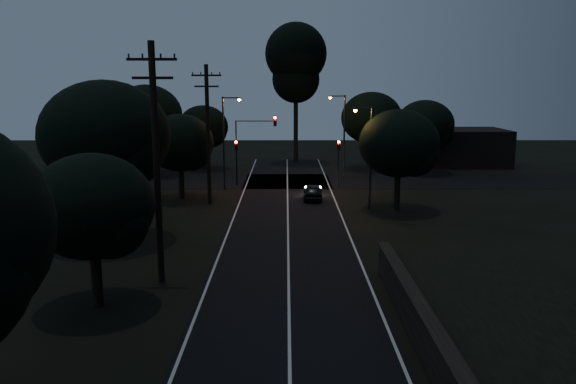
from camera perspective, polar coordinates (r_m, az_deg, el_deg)
name	(u,v)px	position (r m, az deg, el deg)	size (l,w,h in m)	color
road_surface	(288,206)	(42.35, -0.03, -1.45)	(60.00, 70.00, 0.03)	black
utility_pole_mid	(156,160)	(26.12, -13.23, 3.15)	(2.20, 0.30, 11.00)	black
utility_pole_far	(208,133)	(42.78, -8.14, 6.00)	(2.20, 0.30, 10.50)	black
tree_left_b	(96,209)	(23.95, -18.97, -1.67)	(5.07, 5.07, 6.44)	black
tree_left_c	(109,138)	(33.77, -17.71, 5.22)	(7.42, 7.42, 9.37)	black
tree_left_d	(182,144)	(45.12, -10.69, 4.78)	(5.34, 5.34, 6.78)	black
tree_far_nw	(205,128)	(60.92, -8.45, 6.46)	(5.37, 5.37, 6.80)	black
tree_far_w	(149,117)	(57.80, -13.95, 7.45)	(7.05, 7.05, 8.99)	black
tree_far_ne	(374,119)	(60.93, 8.71, 7.31)	(6.49, 6.49, 8.21)	black
tree_far_e	(427,126)	(59.02, 13.95, 6.53)	(5.87, 5.87, 7.45)	black
tree_right_a	(402,145)	(41.19, 11.50, 4.68)	(5.78, 5.78, 7.34)	black
tall_pine	(296,62)	(65.26, 0.81, 13.06)	(6.98, 6.98, 15.86)	black
building_left	(108,146)	(65.69, -17.86, 4.45)	(10.00, 8.00, 4.40)	black
building_right	(464,147)	(66.72, 17.41, 4.40)	(9.00, 7.00, 4.00)	black
signal_left	(236,154)	(50.80, -5.27, 3.85)	(0.28, 0.35, 4.10)	black
signal_right	(338,154)	(50.82, 5.15, 3.86)	(0.28, 0.35, 4.10)	black
signal_mast	(255,137)	(50.52, -3.38, 5.55)	(3.70, 0.35, 6.25)	black
streetlight_a	(226,136)	(48.71, -6.34, 5.65)	(1.66, 0.26, 8.00)	black
streetlight_b	(342,130)	(54.67, 5.54, 6.26)	(1.66, 0.26, 8.00)	black
streetlight_c	(369,151)	(40.94, 8.18, 4.17)	(1.46, 0.26, 7.50)	black
car	(313,192)	(44.73, 2.56, 0.04)	(1.49, 3.70, 1.26)	black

